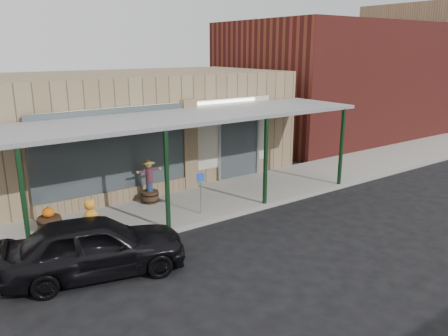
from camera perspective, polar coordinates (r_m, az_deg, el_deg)
ground at (r=12.08m, az=5.43°, el=-9.82°), size 120.00×120.00×0.00m
sidewalk at (r=14.74m, az=-3.74°, el=-4.70°), size 40.00×3.20×0.15m
storefront at (r=18.15m, az=-11.50°, el=5.45°), size 12.00×6.25×4.20m
awning at (r=13.98m, az=-3.87°, el=6.63°), size 12.00×3.00×3.04m
block_buildings_near at (r=19.76m, az=-7.62°, el=11.30°), size 61.00×8.00×8.00m
barrel_scarecrow at (r=14.72m, az=-9.69°, el=-2.56°), size 0.89×0.71×1.48m
barrel_pumpkin at (r=13.26m, az=-21.84°, el=-6.60°), size 0.67×0.67×0.75m
handicap_sign at (r=13.42m, az=-3.06°, el=-2.60°), size 0.27×0.04×1.31m
parked_sedan at (r=10.69m, az=-16.48°, el=-9.72°), size 4.42×2.62×1.58m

